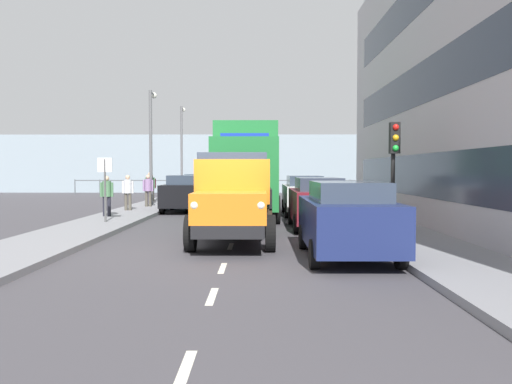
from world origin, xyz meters
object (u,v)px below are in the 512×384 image
(lamp_post_far, at_px, (182,142))
(street_sign, at_px, (105,178))
(car_white_kerbside_2, at_px, (304,194))
(pedestrian_couple_b, at_px, (128,190))
(pedestrian_by_lamp, at_px, (148,188))
(traffic_light_near, at_px, (394,153))
(lorry_cargo_green, at_px, (247,167))
(pedestrian_with_bag, at_px, (107,193))
(lamp_post_promenade, at_px, (151,136))
(pedestrian_near_railing, at_px, (151,185))
(truck_vintage_orange, at_px, (233,200))
(car_black_oppositeside_0, at_px, (186,193))
(pedestrian_couple_a, at_px, (150,185))
(car_maroon_kerbside_1, at_px, (318,202))
(car_navy_kerbside_near, at_px, (347,218))
(car_teal_oppositeside_1, at_px, (200,188))

(lamp_post_far, height_order, street_sign, lamp_post_far)
(car_white_kerbside_2, relative_size, pedestrian_couple_b, 2.87)
(pedestrian_by_lamp, xyz_separation_m, traffic_light_near, (-9.44, 10.55, 1.40))
(lorry_cargo_green, xyz_separation_m, pedestrian_with_bag, (5.48, 1.36, -0.99))
(lamp_post_promenade, bearing_deg, pedestrian_by_lamp, 93.81)
(pedestrian_by_lamp, bearing_deg, pedestrian_near_railing, -80.28)
(pedestrian_by_lamp, height_order, traffic_light_near, traffic_light_near)
(lorry_cargo_green, distance_m, street_sign, 6.06)
(truck_vintage_orange, xyz_separation_m, lamp_post_far, (4.81, -23.01, 2.75))
(car_white_kerbside_2, xyz_separation_m, pedestrian_by_lamp, (7.49, -3.00, 0.18))
(pedestrian_with_bag, relative_size, pedestrian_couple_b, 1.00)
(car_black_oppositeside_0, distance_m, pedestrian_with_bag, 4.74)
(pedestrian_couple_b, relative_size, lamp_post_promenade, 0.27)
(pedestrian_with_bag, distance_m, pedestrian_couple_a, 7.50)
(truck_vintage_orange, xyz_separation_m, pedestrian_by_lamp, (4.83, -11.83, -0.10))
(lorry_cargo_green, height_order, pedestrian_with_bag, lorry_cargo_green)
(car_maroon_kerbside_1, relative_size, lamp_post_promenade, 0.71)
(car_maroon_kerbside_1, height_order, pedestrian_near_railing, pedestrian_near_railing)
(car_black_oppositeside_0, distance_m, pedestrian_near_railing, 6.25)
(street_sign, bearing_deg, pedestrian_near_railing, -85.86)
(lorry_cargo_green, height_order, traffic_light_near, lorry_cargo_green)
(street_sign, bearing_deg, lamp_post_far, -89.67)
(lamp_post_far, bearing_deg, pedestrian_by_lamp, 89.88)
(traffic_light_near, height_order, lamp_post_promenade, lamp_post_promenade)
(lorry_cargo_green, bearing_deg, pedestrian_couple_b, -16.46)
(car_navy_kerbside_near, relative_size, pedestrian_by_lamp, 2.67)
(pedestrian_by_lamp, xyz_separation_m, lamp_post_far, (-0.02, -11.18, 2.85))
(car_teal_oppositeside_1, relative_size, pedestrian_with_bag, 2.75)
(traffic_light_near, distance_m, lamp_post_far, 23.72)
(traffic_light_near, bearing_deg, lamp_post_promenade, -51.22)
(lamp_post_promenade, height_order, lamp_post_far, lamp_post_far)
(pedestrian_couple_a, bearing_deg, truck_vintage_orange, 110.38)
(car_navy_kerbside_near, bearing_deg, lorry_cargo_green, -76.10)
(lorry_cargo_green, xyz_separation_m, car_navy_kerbside_near, (-2.48, 10.04, -1.18))
(car_teal_oppositeside_1, bearing_deg, pedestrian_near_railing, 3.38)
(lamp_post_far, bearing_deg, car_maroon_kerbside_1, 110.94)
(pedestrian_couple_a, height_order, traffic_light_near, traffic_light_near)
(pedestrian_by_lamp, relative_size, lamp_post_promenade, 0.27)
(pedestrian_by_lamp, bearing_deg, lamp_post_promenade, -86.19)
(lamp_post_promenade, xyz_separation_m, street_sign, (-0.22, 8.87, -2.05))
(traffic_light_near, bearing_deg, car_teal_oppositeside_1, -63.78)
(pedestrian_with_bag, xyz_separation_m, lamp_post_promenade, (-0.39, -6.66, 2.65))
(pedestrian_with_bag, relative_size, street_sign, 0.71)
(truck_vintage_orange, relative_size, pedestrian_couple_a, 3.34)
(pedestrian_with_bag, distance_m, lamp_post_promenade, 7.18)
(pedestrian_couple_a, bearing_deg, car_maroon_kerbside_1, 126.84)
(pedestrian_by_lamp, height_order, lamp_post_promenade, lamp_post_promenade)
(pedestrian_couple_a, xyz_separation_m, pedestrian_near_railing, (0.36, -2.06, -0.07))
(car_maroon_kerbside_1, distance_m, car_black_oppositeside_0, 8.81)
(truck_vintage_orange, bearing_deg, pedestrian_by_lamp, -67.79)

